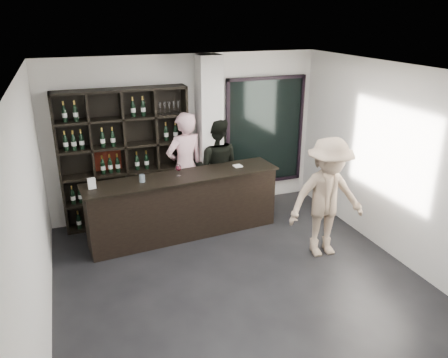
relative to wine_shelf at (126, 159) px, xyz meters
name	(u,v)px	position (x,y,z in m)	size (l,w,h in m)	color
floor	(243,286)	(1.15, -2.57, -1.20)	(5.00, 5.50, 0.01)	black
wine_shelf	(126,159)	(0.00, 0.00, 0.00)	(2.20, 0.35, 2.40)	black
structural_column	(210,138)	(1.50, -0.10, 0.25)	(0.40, 0.40, 2.90)	silver
glass_panel	(265,132)	(2.70, 0.12, 0.20)	(1.60, 0.08, 2.10)	black
tasting_counter	(184,205)	(0.80, -0.82, -0.66)	(3.24, 0.67, 1.07)	black
taster_pink	(185,167)	(1.00, -0.21, -0.21)	(0.72, 0.47, 1.98)	beige
taster_black	(216,167)	(1.59, -0.17, -0.29)	(0.89, 0.69, 1.83)	black
customer	(327,198)	(2.67, -2.17, -0.26)	(1.22, 0.70, 1.88)	tan
wine_glass	(178,170)	(0.73, -0.81, -0.02)	(0.09, 0.09, 0.22)	white
spit_cup	(142,178)	(0.13, -0.86, -0.07)	(0.09, 0.09, 0.12)	#9DB4C3
napkin_stack	(238,166)	(1.80, -0.70, -0.12)	(0.13, 0.13, 0.02)	white
card_stand	(92,183)	(-0.64, -0.88, -0.05)	(0.11, 0.06, 0.17)	white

